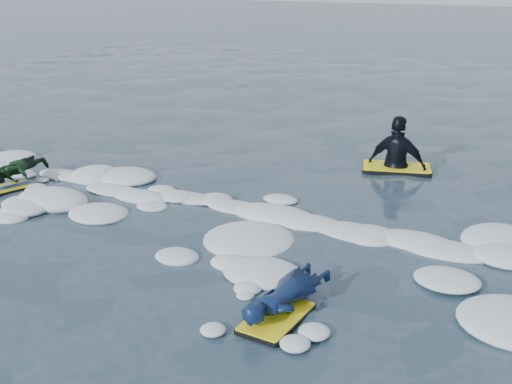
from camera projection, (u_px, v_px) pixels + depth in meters
ground at (154, 240)px, 8.94m from camera, size 120.00×120.00×0.00m
foam_band at (193, 216)px, 9.81m from camera, size 12.00×3.10×0.30m
prone_woman_unit at (285, 297)px, 7.02m from camera, size 0.76×1.48×0.36m
prone_child_unit at (16, 174)px, 11.01m from camera, size 0.67×1.24×0.46m
waiting_rider_unit at (397, 166)px, 11.94m from camera, size 1.39×0.99×1.89m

